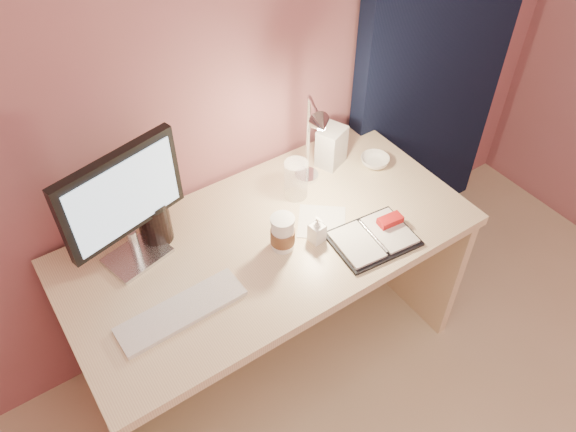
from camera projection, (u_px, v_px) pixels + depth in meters
room at (429, 18)px, 2.18m from camera, size 3.50×3.50×3.50m
desk at (260, 267)px, 2.11m from camera, size 1.40×0.70×0.73m
monitor at (122, 201)px, 1.66m from camera, size 0.40×0.19×0.43m
keyboard at (181, 311)px, 1.68m from camera, size 0.40×0.13×0.02m
planner at (375, 237)px, 1.89m from camera, size 0.29×0.23×0.04m
paper_b at (322, 222)px, 1.96m from camera, size 0.23×0.23×0.00m
coffee_cup at (283, 234)px, 1.83m from camera, size 0.08×0.08×0.13m
clear_cup at (296, 179)px, 2.01m from camera, size 0.09×0.09×0.15m
bowl at (375, 161)px, 2.17m from camera, size 0.14×0.14×0.03m
lotion_bottle at (317, 229)px, 1.86m from camera, size 0.05×0.05×0.11m
dark_jar at (154, 222)px, 1.85m from camera, size 0.11×0.11×0.15m
product_box at (331, 146)px, 2.13m from camera, size 0.13×0.12×0.16m
desk_lamp at (332, 134)px, 1.92m from camera, size 0.15×0.23×0.38m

